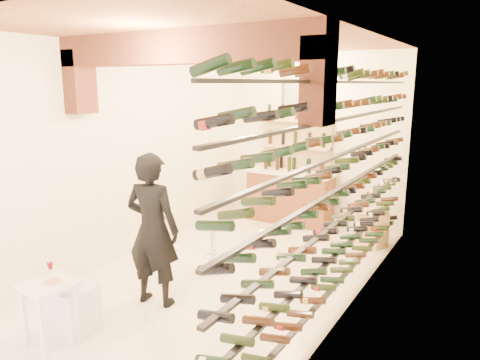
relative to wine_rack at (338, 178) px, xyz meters
The scene contains 11 objects.
ground 2.18m from the wine_rack, behind, with size 6.00×6.00×0.00m, color white.
room_shell 1.70m from the wine_rack, behind, with size 3.52×6.02×3.21m.
wine_rack is the anchor object (origin of this frame).
back_counter 3.38m from the wine_rack, 124.66° to the left, with size 1.70×0.62×1.29m.
back_shelving 3.44m from the wine_rack, 122.37° to the left, with size 1.40×0.31×2.73m.
tasting_table 3.38m from the wine_rack, 131.63° to the right, with size 0.53×0.53×0.82m.
white_stool 3.30m from the wine_rack, 135.04° to the right, with size 0.41×0.41×0.51m, color white.
person 2.28m from the wine_rack, 147.44° to the right, with size 0.68×0.45×1.87m, color black.
chrome_barstool 2.12m from the wine_rack, behind, with size 0.37×0.37×0.72m.
crate_lower 2.62m from the wine_rack, 93.41° to the left, with size 0.47×0.33×0.28m, color #DDB079.
crate_upper 2.47m from the wine_rack, 93.41° to the left, with size 0.51×0.35×0.30m, color #DDB079.
Camera 1 is at (3.20, -5.01, 2.63)m, focal length 33.61 mm.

